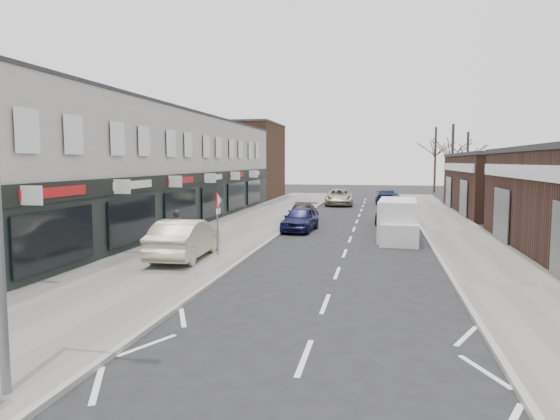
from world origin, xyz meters
The scene contains 20 objects.
ground centered at (0.00, 0.00, 0.00)m, with size 160.00×160.00×0.00m, color black.
pavement_left centered at (-6.75, 22.00, 0.06)m, with size 5.50×64.00×0.12m, color slate.
pavement_right centered at (5.75, 22.00, 0.06)m, with size 3.50×64.00×0.12m, color slate.
shop_terrace_left centered at (-13.50, 19.50, 3.55)m, with size 8.00×41.00×7.10m, color #B9B2A8.
brick_block_far centered at (-13.50, 45.00, 4.00)m, with size 8.00×10.00×8.00m, color #4C3220.
right_unit_far centered at (12.50, 34.00, 2.25)m, with size 10.00×16.00×4.50m, color #3B251B.
tree_far_a centered at (9.00, 48.00, 0.00)m, with size 3.60×3.60×8.00m, color #382D26, non-canonical shape.
tree_far_b centered at (11.50, 54.00, 0.00)m, with size 3.60×3.60×7.50m, color #382D26, non-canonical shape.
tree_far_c centered at (8.50, 60.00, 0.00)m, with size 3.60×3.60×8.50m, color #382D26, non-canonical shape.
street_lamp centered at (-4.53, -0.80, 4.62)m, with size 2.23×0.22×8.00m.
warning_sign centered at (-5.16, 12.00, 2.20)m, with size 0.12×0.80×2.70m.
white_van centered at (2.41, 18.57, 0.98)m, with size 2.11×5.40×2.07m.
sedan_on_pavement centered at (-6.26, 10.99, 0.92)m, with size 1.70×4.86×1.60m, color #B4AC90.
pedestrian centered at (-7.57, 13.31, 0.99)m, with size 0.64×0.42×1.75m, color black.
parked_car_left_a centered at (-3.05, 20.62, 0.70)m, with size 1.66×4.13×1.41m, color #12143A.
parked_car_left_b centered at (-3.40, 23.83, 0.65)m, with size 1.82×4.47×1.30m, color black.
parked_car_left_c centered at (-2.20, 38.49, 0.75)m, with size 2.48×5.37×1.49m, color #B1A98D.
parked_car_right_a centered at (2.20, 21.77, 0.65)m, with size 1.38×3.94×1.30m, color white.
parked_car_right_b centered at (2.20, 25.36, 0.78)m, with size 1.84×4.56×1.55m, color black.
parked_car_right_c centered at (2.20, 40.75, 0.69)m, with size 1.93×4.75×1.38m, color #141D3F.
Camera 1 is at (1.45, -7.86, 4.03)m, focal length 32.00 mm.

